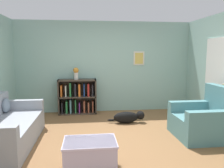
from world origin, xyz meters
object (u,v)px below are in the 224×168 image
Objects in this scene: couch at (5,129)px; coffee_table at (90,155)px; dog at (128,117)px; bookshelf at (78,97)px; recliner_chair at (204,120)px; vase at (76,73)px.

couch reaches higher than coffee_table.
dog is (2.50, 1.05, -0.16)m from couch.
couch is at bearing -120.83° from bookshelf.
recliner_chair is (3.86, -0.02, 0.04)m from couch.
vase reaches higher than coffee_table.
coffee_table is at bearing -155.94° from recliner_chair.
vase reaches higher than recliner_chair.
recliner_chair reaches higher than coffee_table.
couch reaches higher than dog.
dog is at bearing 22.74° from couch.
bookshelf reaches higher than couch.
recliner_chair is 2.54m from coffee_table.
bookshelf reaches higher than dog.
dog is 1.93m from vase.
vase is at bearing 141.87° from recliner_chair.
dog is (-1.36, 1.07, -0.20)m from recliner_chair.
coffee_table is (1.54, -1.06, -0.07)m from couch.
vase is at bearing 59.50° from couch.
bookshelf is 3.36m from recliner_chair.
bookshelf is 3.16m from coffee_table.
dog is 2.77× the size of vase.
couch is 2.17× the size of dog.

